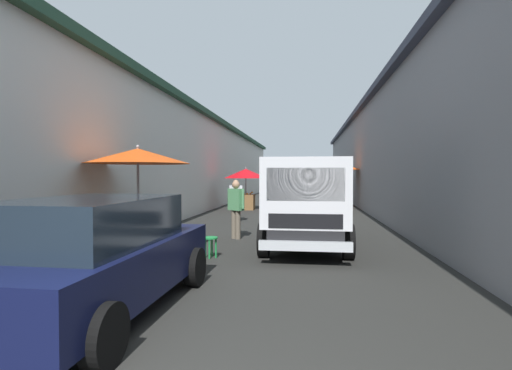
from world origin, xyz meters
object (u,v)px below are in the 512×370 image
at_px(fruit_stall_near_right, 137,174).
at_px(hatchback_car, 95,255).
at_px(fruit_stall_far_left, 246,177).
at_px(vendor_by_crates, 236,206).
at_px(vendor_in_shade, 236,198).
at_px(plastic_stool, 211,242).
at_px(delivery_truck, 306,206).
at_px(fruit_stall_far_right, 338,171).

height_order(fruit_stall_near_right, hatchback_car, fruit_stall_near_right).
distance_m(fruit_stall_far_left, vendor_by_crates, 8.99).
bearing_deg(hatchback_car, vendor_in_shade, -0.07).
xyz_separation_m(fruit_stall_far_left, vendor_by_crates, (-8.89, -1.10, -0.73)).
bearing_deg(plastic_stool, fruit_stall_far_left, 5.10).
relative_size(fruit_stall_near_right, plastic_stool, 5.50).
relative_size(delivery_truck, vendor_by_crates, 3.13).
bearing_deg(vendor_by_crates, fruit_stall_near_right, 140.42).
bearing_deg(delivery_truck, fruit_stall_far_right, -7.46).
bearing_deg(vendor_in_shade, fruit_stall_far_right, -30.32).
height_order(fruit_stall_far_left, vendor_by_crates, fruit_stall_far_left).
relative_size(fruit_stall_far_right, hatchback_car, 0.68).
height_order(fruit_stall_far_left, hatchback_car, fruit_stall_far_left).
relative_size(fruit_stall_far_left, delivery_truck, 0.45).
bearing_deg(vendor_in_shade, vendor_by_crates, -169.65).
height_order(fruit_stall_near_right, fruit_stall_far_right, fruit_stall_far_right).
distance_m(fruit_stall_far_right, vendor_by_crates, 11.68).
relative_size(hatchback_car, vendor_in_shade, 2.54).
xyz_separation_m(hatchback_car, delivery_truck, (4.33, -2.60, 0.30)).
bearing_deg(delivery_truck, plastic_stool, 114.75).
relative_size(hatchback_car, vendor_by_crates, 2.51).
xyz_separation_m(fruit_stall_near_right, plastic_stool, (-0.28, -1.74, -1.43)).
height_order(hatchback_car, delivery_truck, delivery_truck).
height_order(hatchback_car, vendor_in_shade, vendor_in_shade).
distance_m(delivery_truck, vendor_by_crates, 2.46).
height_order(delivery_truck, plastic_stool, delivery_truck).
bearing_deg(vendor_by_crates, fruit_stall_far_left, 7.06).
bearing_deg(fruit_stall_near_right, vendor_in_shade, -10.56).
bearing_deg(delivery_truck, vendor_by_crates, 50.17).
bearing_deg(fruit_stall_far_left, fruit_stall_far_right, -64.82).
bearing_deg(fruit_stall_far_right, fruit_stall_far_left, 115.18).
xyz_separation_m(fruit_stall_near_right, fruit_stall_far_right, (13.28, -5.36, 0.20)).
xyz_separation_m(fruit_stall_far_left, vendor_in_shade, (-5.07, -0.40, -0.74)).
height_order(fruit_stall_far_left, delivery_truck, fruit_stall_far_left).
height_order(fruit_stall_far_right, fruit_stall_far_left, fruit_stall_far_right).
xyz_separation_m(vendor_in_shade, plastic_stool, (-6.31, -0.61, -0.56)).
relative_size(fruit_stall_far_right, delivery_truck, 0.55).
distance_m(delivery_truck, vendor_in_shade, 5.99).
bearing_deg(plastic_stool, fruit_stall_far_right, -14.98).
bearing_deg(plastic_stool, vendor_in_shade, 5.55).
bearing_deg(fruit_stall_far_right, vendor_in_shade, 149.68).
bearing_deg(delivery_truck, fruit_stall_near_right, 99.69).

